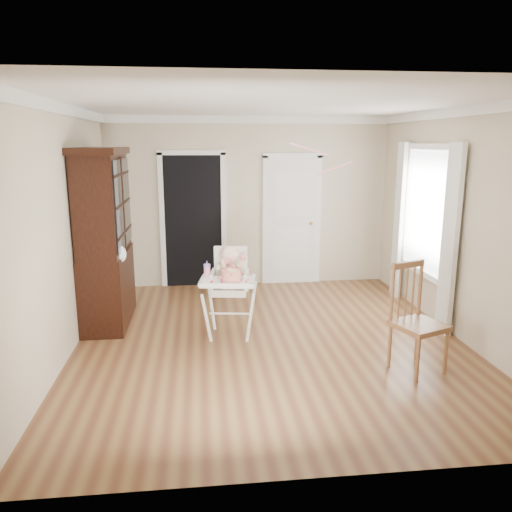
{
  "coord_description": "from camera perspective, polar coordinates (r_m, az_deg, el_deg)",
  "views": [
    {
      "loc": [
        -0.79,
        -5.49,
        2.29
      ],
      "look_at": [
        -0.15,
        0.12,
        1.0
      ],
      "focal_mm": 35.0,
      "sensor_mm": 36.0,
      "label": 1
    }
  ],
  "objects": [
    {
      "name": "china_cabinet",
      "position": [
        6.56,
        -16.87,
        1.99
      ],
      "size": [
        0.59,
        1.32,
        2.23
      ],
      "color": "black",
      "rests_on": "floor"
    },
    {
      "name": "crown_molding",
      "position": [
        5.55,
        1.79,
        16.45
      ],
      "size": [
        4.5,
        5.0,
        0.12
      ],
      "primitive_type": null,
      "color": "white",
      "rests_on": "ceiling"
    },
    {
      "name": "ceiling",
      "position": [
        5.56,
        1.79,
        17.06
      ],
      "size": [
        5.0,
        5.0,
        0.0
      ],
      "primitive_type": "plane",
      "rotation": [
        3.14,
        0.0,
        0.0
      ],
      "color": "white",
      "rests_on": "wall_back"
    },
    {
      "name": "window_right",
      "position": [
        7.02,
        18.66,
        3.95
      ],
      "size": [
        0.13,
        1.84,
        2.3
      ],
      "color": "white",
      "rests_on": "wall_right"
    },
    {
      "name": "doorway",
      "position": [
        8.06,
        -7.19,
        4.31
      ],
      "size": [
        1.06,
        0.05,
        2.22
      ],
      "color": "black",
      "rests_on": "wall_back"
    },
    {
      "name": "wall_back",
      "position": [
        8.08,
        -0.81,
        6.16
      ],
      "size": [
        4.5,
        0.0,
        4.5
      ],
      "primitive_type": "plane",
      "rotation": [
        1.57,
        0.0,
        0.0
      ],
      "color": "beige",
      "rests_on": "floor"
    },
    {
      "name": "wall_right",
      "position": [
        6.34,
        22.3,
        3.35
      ],
      "size": [
        0.0,
        5.0,
        5.0
      ],
      "primitive_type": "plane",
      "rotation": [
        1.57,
        0.0,
        -1.57
      ],
      "color": "beige",
      "rests_on": "floor"
    },
    {
      "name": "high_chair",
      "position": [
        5.93,
        -3.03,
        -2.99
      ],
      "size": [
        0.72,
        0.85,
        1.09
      ],
      "rotation": [
        0.0,
        0.0,
        -0.15
      ],
      "color": "white",
      "rests_on": "floor"
    },
    {
      "name": "baby",
      "position": [
        5.91,
        -3.01,
        -1.35
      ],
      "size": [
        0.32,
        0.26,
        0.51
      ],
      "rotation": [
        0.0,
        0.0,
        -0.15
      ],
      "color": "beige",
      "rests_on": "high_chair"
    },
    {
      "name": "floor",
      "position": [
        6.0,
        1.61,
        -9.62
      ],
      "size": [
        5.0,
        5.0,
        0.0
      ],
      "primitive_type": "plane",
      "color": "brown",
      "rests_on": "ground"
    },
    {
      "name": "dining_chair",
      "position": [
        5.35,
        17.88,
        -7.15
      ],
      "size": [
        0.59,
        0.59,
        1.11
      ],
      "rotation": [
        0.0,
        0.0,
        0.38
      ],
      "color": "brown",
      "rests_on": "floor"
    },
    {
      "name": "streamer",
      "position": [
        5.75,
        6.12,
        12.04
      ],
      "size": [
        0.39,
        0.34,
        0.15
      ],
      "primitive_type": null,
      "rotation": [
        0.26,
        0.0,
        0.86
      ],
      "color": "pink",
      "rests_on": "ceiling"
    },
    {
      "name": "closet_door",
      "position": [
        8.2,
        4.1,
        3.93
      ],
      "size": [
        0.96,
        0.09,
        2.13
      ],
      "color": "white",
      "rests_on": "wall_back"
    },
    {
      "name": "cake",
      "position": [
        5.65,
        -2.85,
        -2.24
      ],
      "size": [
        0.28,
        0.28,
        0.13
      ],
      "color": "silver",
      "rests_on": "high_chair"
    },
    {
      "name": "sippy_cup",
      "position": [
        5.84,
        -5.62,
        -1.61
      ],
      "size": [
        0.08,
        0.08,
        0.19
      ],
      "rotation": [
        0.0,
        0.0,
        -0.15
      ],
      "color": "pink",
      "rests_on": "high_chair"
    },
    {
      "name": "wall_left",
      "position": [
        5.76,
        -21.1,
        2.57
      ],
      "size": [
        0.0,
        5.0,
        5.0
      ],
      "primitive_type": "plane",
      "rotation": [
        1.57,
        0.0,
        1.57
      ],
      "color": "beige",
      "rests_on": "floor"
    }
  ]
}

